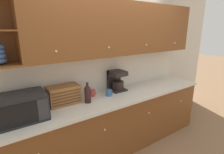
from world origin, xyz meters
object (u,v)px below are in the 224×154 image
(microwave, at_px, (22,107))
(bread_box, at_px, (64,95))
(mug_blue_second, at_px, (109,93))
(mug, at_px, (92,93))
(wine_bottle, at_px, (88,93))
(coffee_maker, at_px, (116,80))

(microwave, relative_size, bread_box, 1.22)
(microwave, height_order, mug_blue_second, microwave)
(mug, bearing_deg, wine_bottle, -132.47)
(wine_bottle, bearing_deg, bread_box, 151.46)
(mug, relative_size, coffee_maker, 0.31)
(mug, relative_size, mug_blue_second, 1.01)
(bread_box, height_order, mug_blue_second, bread_box)
(wine_bottle, bearing_deg, microwave, -179.70)
(microwave, bearing_deg, coffee_maker, 7.69)
(bread_box, xyz_separation_m, coffee_maker, (0.93, 0.04, 0.04))
(microwave, distance_m, mug_blue_second, 1.21)
(bread_box, distance_m, wine_bottle, 0.32)
(bread_box, xyz_separation_m, mug, (0.45, 0.03, -0.08))
(wine_bottle, distance_m, mug_blue_second, 0.39)
(microwave, xyz_separation_m, mug_blue_second, (1.21, 0.05, -0.10))
(microwave, height_order, mug, microwave)
(bread_box, relative_size, wine_bottle, 1.45)
(mug_blue_second, xyz_separation_m, coffee_maker, (0.26, 0.15, 0.12))
(wine_bottle, relative_size, mug, 2.83)
(microwave, xyz_separation_m, wine_bottle, (0.83, 0.00, -0.02))
(microwave, xyz_separation_m, bread_box, (0.54, 0.16, -0.02))
(wine_bottle, bearing_deg, mug_blue_second, 6.10)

